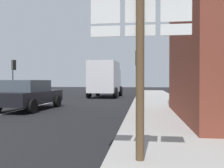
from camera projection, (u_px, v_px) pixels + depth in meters
ground_plane at (38, 106)px, 14.23m from camera, size 80.00×80.00×0.00m
sidewalk_right at (164, 111)px, 11.36m from camera, size 3.18×44.00×0.14m
sedan_far at (29, 94)px, 12.25m from camera, size 2.18×4.31×1.47m
delivery_truck at (105, 78)px, 21.62m from camera, size 2.62×5.07×3.05m
route_sign_post at (140, 47)px, 4.08m from camera, size 1.66×0.14×3.20m
traffic_light_near_right at (138, 65)px, 15.18m from camera, size 0.30×0.49×3.27m
traffic_light_far_right at (140, 67)px, 22.06m from camera, size 0.30×0.49×3.53m
traffic_light_far_left at (14, 69)px, 22.46m from camera, size 0.30×0.49×3.31m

